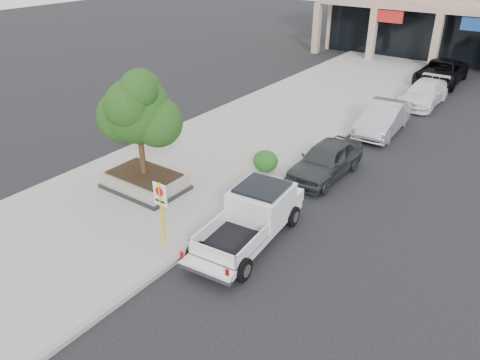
% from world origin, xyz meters
% --- Properties ---
extents(ground, '(120.00, 120.00, 0.00)m').
position_xyz_m(ground, '(0.00, 0.00, 0.00)').
color(ground, black).
rests_on(ground, ground).
extents(sidewalk, '(8.00, 52.00, 0.15)m').
position_xyz_m(sidewalk, '(-5.50, 6.00, 0.07)').
color(sidewalk, gray).
rests_on(sidewalk, ground).
extents(curb, '(0.20, 52.00, 0.15)m').
position_xyz_m(curb, '(-1.55, 6.00, 0.07)').
color(curb, gray).
rests_on(curb, ground).
extents(planter, '(3.20, 2.20, 0.68)m').
position_xyz_m(planter, '(-5.70, 0.52, 0.48)').
color(planter, black).
rests_on(planter, sidewalk).
extents(planter_tree, '(2.90, 2.55, 4.00)m').
position_xyz_m(planter_tree, '(-5.57, 0.68, 3.41)').
color(planter_tree, '#312313').
rests_on(planter_tree, planter).
extents(no_parking_sign, '(0.55, 0.09, 2.30)m').
position_xyz_m(no_parking_sign, '(-2.33, -1.88, 1.63)').
color(no_parking_sign, yellow).
rests_on(no_parking_sign, sidewalk).
extents(hedge, '(1.10, 0.99, 0.93)m').
position_xyz_m(hedge, '(-2.64, 4.66, 0.62)').
color(hedge, '#194614').
rests_on(hedge, sidewalk).
extents(pickup_truck, '(2.46, 5.51, 1.68)m').
position_xyz_m(pickup_truck, '(-0.35, 0.05, 0.84)').
color(pickup_truck, white).
rests_on(pickup_truck, ground).
extents(curb_car_a, '(1.91, 4.47, 1.51)m').
position_xyz_m(curb_car_a, '(-0.46, 5.98, 0.75)').
color(curb_car_a, '#2E3033').
rests_on(curb_car_a, ground).
extents(curb_car_b, '(1.94, 4.89, 1.58)m').
position_xyz_m(curb_car_b, '(-0.33, 12.29, 0.79)').
color(curb_car_b, '#A9AAB1').
rests_on(curb_car_b, ground).
extents(curb_car_c, '(2.01, 4.87, 1.41)m').
position_xyz_m(curb_car_c, '(0.01, 18.17, 0.71)').
color(curb_car_c, white).
rests_on(curb_car_c, ground).
extents(curb_car_d, '(2.74, 5.80, 1.60)m').
position_xyz_m(curb_car_d, '(-0.42, 23.40, 0.80)').
color(curb_car_d, black).
rests_on(curb_car_d, ground).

